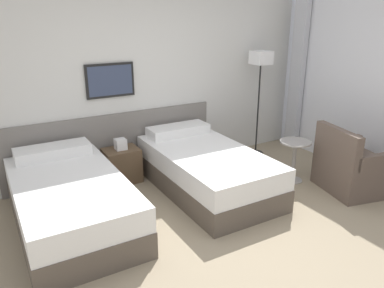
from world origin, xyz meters
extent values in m
plane|color=gray|center=(0.00, 0.00, 0.00)|extent=(16.00, 16.00, 0.00)
cube|color=silver|center=(0.00, 2.22, 1.35)|extent=(10.00, 0.06, 2.70)
cube|color=slate|center=(-0.56, 2.17, 0.44)|extent=(2.93, 0.04, 0.88)
cube|color=black|center=(-0.56, 2.18, 1.33)|extent=(0.64, 0.03, 0.44)
cube|color=#333D56|center=(-0.56, 2.16, 1.33)|extent=(0.58, 0.01, 0.38)
cube|color=#B7BAC1|center=(2.43, 1.84, 1.32)|extent=(0.10, 0.24, 2.64)
cube|color=brown|center=(-1.40, 1.15, 0.14)|extent=(1.08, 1.99, 0.28)
cube|color=white|center=(-1.40, 1.15, 0.40)|extent=(1.07, 1.97, 0.26)
cube|color=white|center=(-1.40, 1.91, 0.60)|extent=(0.86, 0.34, 0.13)
cube|color=brown|center=(0.29, 1.15, 0.14)|extent=(1.08, 1.99, 0.28)
cube|color=white|center=(0.29, 1.15, 0.40)|extent=(1.07, 1.97, 0.26)
cube|color=white|center=(0.29, 1.91, 0.60)|extent=(0.86, 0.34, 0.13)
cube|color=brown|center=(-0.56, 1.94, 0.23)|extent=(0.46, 0.36, 0.46)
cube|color=white|center=(-0.56, 1.94, 0.53)|extent=(0.14, 0.14, 0.14)
cylinder|color=black|center=(1.68, 1.86, 0.01)|extent=(0.24, 0.24, 0.02)
cylinder|color=black|center=(1.68, 1.86, 0.72)|extent=(0.02, 0.02, 1.41)
cube|color=white|center=(1.68, 1.86, 1.52)|extent=(0.26, 0.26, 0.20)
cylinder|color=gray|center=(1.44, 0.80, 0.01)|extent=(0.27, 0.27, 0.01)
cylinder|color=gray|center=(1.44, 0.80, 0.28)|extent=(0.05, 0.05, 0.53)
cylinder|color=gray|center=(1.44, 0.80, 0.56)|extent=(0.41, 0.41, 0.02)
cube|color=brown|center=(1.93, 0.21, 0.21)|extent=(0.89, 0.91, 0.42)
cube|color=brown|center=(1.62, 0.28, 0.63)|extent=(0.27, 0.77, 0.42)
cube|color=brown|center=(1.85, -0.12, 0.51)|extent=(0.63, 0.23, 0.18)
cube|color=brown|center=(2.00, 0.54, 0.51)|extent=(0.63, 0.23, 0.18)
camera|label=1|loc=(-2.06, -2.53, 2.16)|focal=35.00mm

